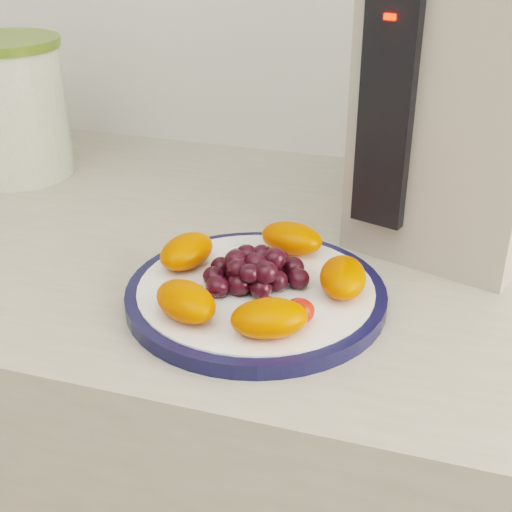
% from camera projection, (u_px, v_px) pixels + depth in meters
% --- Properties ---
extents(plate_rim, '(0.25, 0.25, 0.01)m').
position_uv_depth(plate_rim, '(256.00, 295.00, 0.69)').
color(plate_rim, '#101235').
rests_on(plate_rim, counter).
extents(plate_face, '(0.23, 0.23, 0.02)m').
position_uv_depth(plate_face, '(256.00, 294.00, 0.69)').
color(plate_face, white).
rests_on(plate_face, counter).
extents(canister, '(0.16, 0.16, 0.17)m').
position_uv_depth(canister, '(12.00, 113.00, 0.96)').
color(canister, '#3F5F0F').
rests_on(canister, counter).
extents(canister_lid, '(0.17, 0.17, 0.01)m').
position_uv_depth(canister_lid, '(1.00, 42.00, 0.92)').
color(canister_lid, '#536E24').
rests_on(canister_lid, canister).
extents(appliance_body, '(0.25, 0.30, 0.32)m').
position_uv_depth(appliance_body, '(478.00, 95.00, 0.77)').
color(appliance_body, '#A89F91').
rests_on(appliance_body, counter).
extents(appliance_panel, '(0.06, 0.03, 0.23)m').
position_uv_depth(appliance_panel, '(387.00, 112.00, 0.69)').
color(appliance_panel, black).
rests_on(appliance_panel, appliance_body).
extents(appliance_led, '(0.01, 0.01, 0.01)m').
position_uv_depth(appliance_led, '(390.00, 17.00, 0.64)').
color(appliance_led, '#FF0C05').
rests_on(appliance_led, appliance_panel).
extents(fruit_plate, '(0.22, 0.22, 0.04)m').
position_uv_depth(fruit_plate, '(257.00, 276.00, 0.67)').
color(fruit_plate, '#DE4000').
rests_on(fruit_plate, plate_face).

